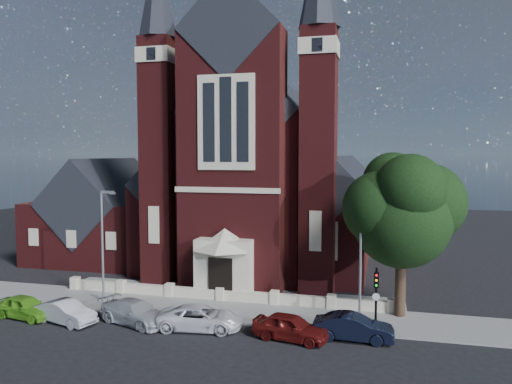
# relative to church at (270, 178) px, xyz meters

# --- Properties ---
(ground) EXTENTS (120.00, 120.00, 0.00)m
(ground) POSITION_rel_church_xyz_m (0.00, -7.94, -8.19)
(ground) COLOR black
(ground) RESTS_ON ground
(pavement_strip) EXTENTS (60.00, 5.00, 0.12)m
(pavement_strip) POSITION_rel_church_xyz_m (0.00, -18.44, -8.19)
(pavement_strip) COLOR gray
(pavement_strip) RESTS_ON ground
(forecourt_paving) EXTENTS (26.00, 3.00, 0.14)m
(forecourt_paving) POSITION_rel_church_xyz_m (0.00, -14.44, -8.19)
(forecourt_paving) COLOR gray
(forecourt_paving) RESTS_ON ground
(forecourt_wall) EXTENTS (24.00, 0.40, 0.90)m
(forecourt_wall) POSITION_rel_church_xyz_m (0.00, -16.44, -8.19)
(forecourt_wall) COLOR #C3B69B
(forecourt_wall) RESTS_ON ground
(church) EXTENTS (20.01, 34.90, 29.20)m
(church) POSITION_rel_church_xyz_m (0.00, 0.00, 0.00)
(church) COLOR #4D1415
(church) RESTS_ON ground
(parish_hall) EXTENTS (12.00, 12.20, 10.24)m
(parish_hall) POSITION_rel_church_xyz_m (-16.00, -4.94, -4.17)
(parish_hall) COLOR #4D1415
(parish_hall) RESTS_ON ground
(street_tree) EXTENTS (6.40, 6.60, 10.70)m
(street_tree) POSITION_rel_church_xyz_m (12.60, -17.23, -1.23)
(street_tree) COLOR black
(street_tree) RESTS_ON ground
(street_lamp_left) EXTENTS (1.16, 0.22, 8.09)m
(street_lamp_left) POSITION_rel_church_xyz_m (-7.91, -18.94, -3.59)
(street_lamp_left) COLOR gray
(street_lamp_left) RESTS_ON ground
(street_lamp_right) EXTENTS (1.16, 0.22, 8.09)m
(street_lamp_right) POSITION_rel_church_xyz_m (10.09, -18.94, -3.59)
(street_lamp_right) COLOR gray
(street_lamp_right) RESTS_ON ground
(traffic_signal) EXTENTS (0.28, 0.42, 4.00)m
(traffic_signal) POSITION_rel_church_xyz_m (11.00, -20.52, -5.60)
(traffic_signal) COLOR black
(traffic_signal) RESTS_ON ground
(car_lime_van) EXTENTS (4.57, 2.47, 1.48)m
(car_lime_van) POSITION_rel_church_xyz_m (-11.20, -23.13, -7.45)
(car_lime_van) COLOR #61B223
(car_lime_van) RESTS_ON ground
(car_silver_a) EXTENTS (4.56, 2.60, 1.42)m
(car_silver_a) POSITION_rel_church_xyz_m (-8.00, -23.35, -7.47)
(car_silver_a) COLOR #ACAEB4
(car_silver_a) RESTS_ON ground
(car_silver_b) EXTENTS (5.43, 3.59, 1.46)m
(car_silver_b) POSITION_rel_church_xyz_m (-3.70, -22.38, -7.45)
(car_silver_b) COLOR #ACAFB4
(car_silver_b) RESTS_ON ground
(car_white_suv) EXTENTS (5.46, 3.03, 1.45)m
(car_white_suv) POSITION_rel_church_xyz_m (0.64, -22.30, -7.46)
(car_white_suv) COLOR white
(car_white_suv) RESTS_ON ground
(car_dark_red) EXTENTS (4.70, 2.61, 1.51)m
(car_dark_red) POSITION_rel_church_xyz_m (6.27, -22.64, -7.43)
(car_dark_red) COLOR #5D1210
(car_dark_red) RESTS_ON ground
(car_navy) EXTENTS (4.58, 1.62, 1.50)m
(car_navy) POSITION_rel_church_xyz_m (9.78, -21.80, -7.43)
(car_navy) COLOR black
(car_navy) RESTS_ON ground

